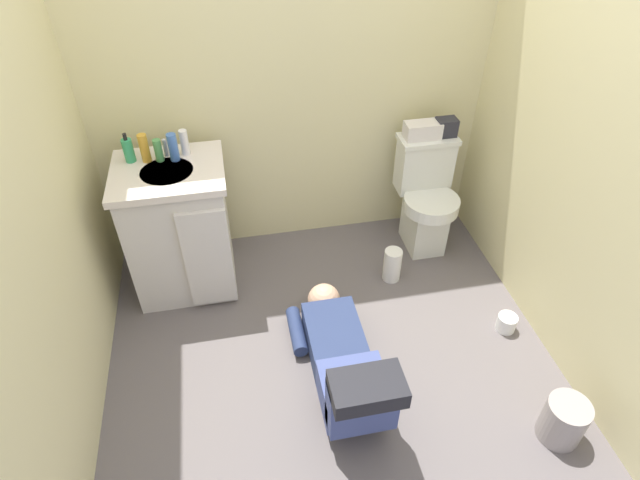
# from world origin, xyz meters

# --- Properties ---
(ground_plane) EXTENTS (2.86, 3.07, 0.04)m
(ground_plane) POSITION_xyz_m (0.00, 0.00, -0.02)
(ground_plane) COLOR #615A5A
(wall_back) EXTENTS (2.52, 0.08, 2.40)m
(wall_back) POSITION_xyz_m (0.00, 1.07, 1.20)
(wall_back) COLOR beige
(wall_back) RESTS_ON ground_plane
(wall_left) EXTENTS (0.08, 2.07, 2.40)m
(wall_left) POSITION_xyz_m (-1.22, 0.00, 1.20)
(wall_left) COLOR beige
(wall_left) RESTS_ON ground_plane
(wall_right) EXTENTS (0.08, 2.07, 2.40)m
(wall_right) POSITION_xyz_m (1.22, 0.00, 1.20)
(wall_right) COLOR beige
(wall_right) RESTS_ON ground_plane
(toilet) EXTENTS (0.36, 0.46, 0.75)m
(toilet) POSITION_xyz_m (0.80, 0.77, 0.37)
(toilet) COLOR silver
(toilet) RESTS_ON ground_plane
(vanity_cabinet) EXTENTS (0.60, 0.53, 0.82)m
(vanity_cabinet) POSITION_xyz_m (-0.74, 0.68, 0.42)
(vanity_cabinet) COLOR silver
(vanity_cabinet) RESTS_ON ground_plane
(faucet) EXTENTS (0.02, 0.02, 0.10)m
(faucet) POSITION_xyz_m (-0.74, 0.82, 0.87)
(faucet) COLOR silver
(faucet) RESTS_ON vanity_cabinet
(person_plumber) EXTENTS (0.39, 1.06, 0.52)m
(person_plumber) POSITION_xyz_m (0.02, -0.25, 0.18)
(person_plumber) COLOR navy
(person_plumber) RESTS_ON ground_plane
(tissue_box) EXTENTS (0.22, 0.11, 0.10)m
(tissue_box) POSITION_xyz_m (0.76, 0.86, 0.80)
(tissue_box) COLOR silver
(tissue_box) RESTS_ON toilet
(toiletry_bag) EXTENTS (0.12, 0.09, 0.11)m
(toiletry_bag) POSITION_xyz_m (0.91, 0.86, 0.81)
(toiletry_bag) COLOR #26262D
(toiletry_bag) RESTS_ON toilet
(soap_dispenser) EXTENTS (0.06, 0.06, 0.17)m
(soap_dispenser) POSITION_xyz_m (-0.93, 0.80, 0.89)
(soap_dispenser) COLOR #33A064
(soap_dispenser) RESTS_ON vanity_cabinet
(bottle_amber) EXTENTS (0.05, 0.05, 0.16)m
(bottle_amber) POSITION_xyz_m (-0.85, 0.79, 0.90)
(bottle_amber) COLOR gold
(bottle_amber) RESTS_ON vanity_cabinet
(bottle_green) EXTENTS (0.04, 0.04, 0.13)m
(bottle_green) POSITION_xyz_m (-0.78, 0.78, 0.88)
(bottle_green) COLOR #4C9850
(bottle_green) RESTS_ON vanity_cabinet
(bottle_blue) EXTENTS (0.05, 0.05, 0.15)m
(bottle_blue) POSITION_xyz_m (-0.70, 0.77, 0.90)
(bottle_blue) COLOR #3F6AB7
(bottle_blue) RESTS_ON vanity_cabinet
(bottle_white) EXTENTS (0.05, 0.05, 0.14)m
(bottle_white) POSITION_xyz_m (-0.64, 0.82, 0.89)
(bottle_white) COLOR silver
(bottle_white) RESTS_ON vanity_cabinet
(trash_can) EXTENTS (0.20, 0.20, 0.24)m
(trash_can) POSITION_xyz_m (0.96, -0.73, 0.12)
(trash_can) COLOR gray
(trash_can) RESTS_ON ground_plane
(paper_towel_roll) EXTENTS (0.11, 0.11, 0.22)m
(paper_towel_roll) POSITION_xyz_m (0.50, 0.45, 0.11)
(paper_towel_roll) COLOR white
(paper_towel_roll) RESTS_ON ground_plane
(toilet_paper_roll) EXTENTS (0.11, 0.11, 0.10)m
(toilet_paper_roll) POSITION_xyz_m (1.02, -0.08, 0.05)
(toilet_paper_roll) COLOR white
(toilet_paper_roll) RESTS_ON ground_plane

